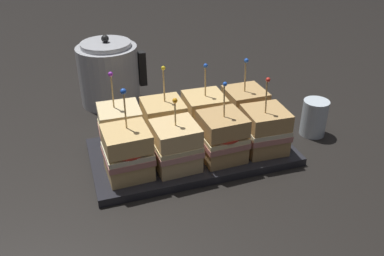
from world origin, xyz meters
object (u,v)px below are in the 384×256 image
(drinking_glass, at_px, (315,118))
(sandwich_front_center_right, at_px, (222,137))
(sandwich_front_center_left, at_px, (176,146))
(sandwich_back_center_left, at_px, (164,123))
(sandwich_back_far_right, at_px, (244,110))
(serving_platter, at_px, (192,152))
(sandwich_front_far_left, at_px, (128,153))
(sandwich_front_far_right, at_px, (265,130))
(sandwich_back_far_left, at_px, (121,129))
(sandwich_back_center_right, at_px, (204,115))
(kettle_steel, at_px, (109,74))

(drinking_glass, bearing_deg, sandwich_front_center_right, -169.92)
(sandwich_front_center_left, height_order, sandwich_back_center_left, sandwich_back_center_left)
(sandwich_back_center_left, height_order, sandwich_back_far_right, sandwich_back_center_left)
(serving_platter, height_order, sandwich_front_far_left, sandwich_front_far_left)
(sandwich_front_far_left, relative_size, sandwich_front_center_right, 1.05)
(sandwich_front_far_right, height_order, sandwich_back_far_left, sandwich_back_far_left)
(serving_platter, distance_m, sandwich_front_center_left, 0.09)
(sandwich_front_far_left, xyz_separation_m, sandwich_back_center_right, (0.20, 0.10, -0.00))
(sandwich_back_far_right, bearing_deg, sandwich_front_far_right, -88.44)
(serving_platter, height_order, sandwich_back_far_right, sandwich_back_far_right)
(sandwich_back_far_left, bearing_deg, sandwich_front_center_left, -46.63)
(sandwich_front_center_right, distance_m, sandwich_front_far_right, 0.10)
(sandwich_back_far_left, distance_m, sandwich_back_center_right, 0.19)
(sandwich_front_center_left, bearing_deg, kettle_steel, 101.47)
(sandwich_front_center_right, distance_m, sandwich_back_far_left, 0.22)
(sandwich_front_far_right, height_order, sandwich_back_center_right, sandwich_back_center_right)
(sandwich_front_far_left, distance_m, sandwich_back_center_left, 0.14)
(sandwich_front_far_right, bearing_deg, sandwich_front_far_left, 179.62)
(sandwich_front_center_right, bearing_deg, sandwich_front_far_right, 0.40)
(sandwich_back_center_right, height_order, sandwich_back_far_right, sandwich_back_far_right)
(sandwich_back_far_right, xyz_separation_m, drinking_glass, (0.16, -0.05, -0.02))
(sandwich_front_far_left, bearing_deg, kettle_steel, 86.98)
(serving_platter, xyz_separation_m, drinking_glass, (0.31, -0.00, 0.04))
(sandwich_back_far_left, relative_size, sandwich_back_center_right, 1.03)
(sandwich_back_center_right, height_order, drinking_glass, sandwich_back_center_right)
(sandwich_front_center_left, height_order, sandwich_front_far_right, sandwich_front_far_right)
(sandwich_front_far_left, xyz_separation_m, sandwich_back_center_left, (0.10, 0.10, -0.00))
(sandwich_back_center_left, xyz_separation_m, kettle_steel, (-0.08, 0.28, 0.02))
(sandwich_front_center_right, height_order, sandwich_front_far_right, sandwich_front_center_right)
(kettle_steel, bearing_deg, sandwich_back_far_left, -93.55)
(sandwich_back_center_right, bearing_deg, serving_platter, -132.42)
(sandwich_front_far_left, xyz_separation_m, sandwich_back_far_right, (0.30, 0.10, -0.00))
(sandwich_front_far_left, xyz_separation_m, sandwich_front_far_right, (0.30, -0.00, -0.00))
(serving_platter, height_order, sandwich_front_far_right, sandwich_front_far_right)
(sandwich_front_center_right, height_order, drinking_glass, sandwich_front_center_right)
(sandwich_back_far_right, bearing_deg, sandwich_back_center_right, 178.95)
(sandwich_front_far_left, distance_m, drinking_glass, 0.46)
(sandwich_back_far_left, height_order, sandwich_back_center_left, same)
(sandwich_front_far_right, height_order, kettle_steel, same)
(sandwich_front_far_right, xyz_separation_m, sandwich_back_center_left, (-0.20, 0.10, 0.00))
(sandwich_back_far_left, relative_size, sandwich_back_far_right, 1.02)
(sandwich_back_center_right, relative_size, sandwich_back_far_right, 0.99)
(sandwich_back_center_left, bearing_deg, drinking_glass, -8.23)
(sandwich_front_center_left, distance_m, sandwich_back_center_right, 0.14)
(sandwich_front_center_left, xyz_separation_m, sandwich_back_far_right, (0.20, 0.10, 0.00))
(sandwich_front_far_right, xyz_separation_m, sandwich_back_far_left, (-0.30, 0.10, 0.00))
(sandwich_back_center_right, distance_m, kettle_steel, 0.33)
(sandwich_back_center_left, distance_m, kettle_steel, 0.30)
(sandwich_front_center_left, distance_m, sandwich_back_far_left, 0.14)
(sandwich_front_far_left, relative_size, kettle_steel, 0.95)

